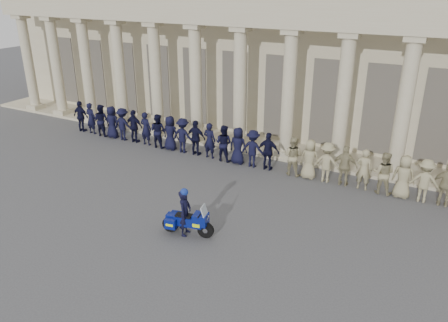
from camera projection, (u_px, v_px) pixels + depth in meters
The scene contains 5 objects.
ground at pixel (174, 223), 16.13m from camera, with size 90.00×90.00×0.00m, color #464649.
building at pixel (309, 48), 26.37m from camera, with size 40.00×12.50×9.00m.
officer_rank at pixel (231, 144), 21.24m from camera, with size 20.54×0.69×1.83m.
motorcycle at pixel (188, 221), 15.25m from camera, with size 1.91×0.92×1.23m.
rider at pixel (185, 212), 15.14m from camera, with size 0.52×0.69×1.79m.
Camera 1 is at (8.30, -11.43, 8.34)m, focal length 35.00 mm.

